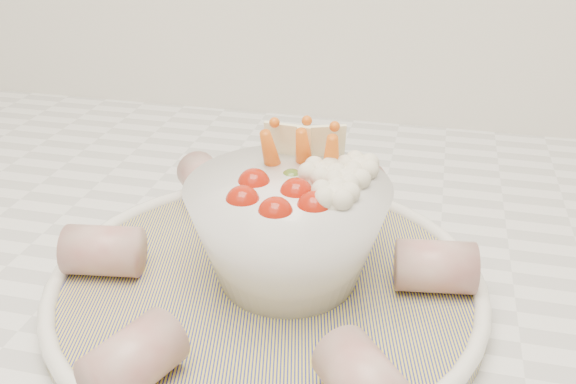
# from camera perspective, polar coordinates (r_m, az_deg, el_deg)

# --- Properties ---
(serving_platter) EXTENTS (0.38, 0.38, 0.02)m
(serving_platter) POSITION_cam_1_polar(r_m,az_deg,el_deg) (0.48, -1.91, -8.19)
(serving_platter) COLOR navy
(serving_platter) RESTS_ON kitchen_counter
(veggie_bowl) EXTENTS (0.15, 0.15, 0.11)m
(veggie_bowl) POSITION_cam_1_polar(r_m,az_deg,el_deg) (0.46, 0.18, -3.17)
(veggie_bowl) COLOR white
(veggie_bowl) RESTS_ON serving_platter
(cured_meat_rolls) EXTENTS (0.30, 0.31, 0.04)m
(cured_meat_rolls) POSITION_cam_1_polar(r_m,az_deg,el_deg) (0.47, -1.96, -5.91)
(cured_meat_rolls) COLOR #A14E49
(cured_meat_rolls) RESTS_ON serving_platter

